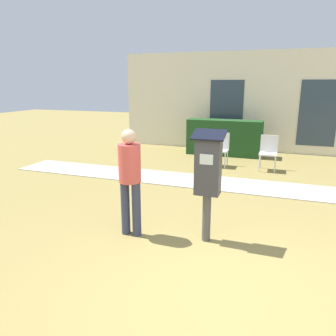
# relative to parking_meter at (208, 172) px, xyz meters

# --- Properties ---
(ground_plane) EXTENTS (40.00, 40.00, 0.00)m
(ground_plane) POSITION_rel_parking_meter_xyz_m (0.45, -1.13, -1.02)
(ground_plane) COLOR olive
(sidewalk) EXTENTS (12.00, 1.10, 0.02)m
(sidewalk) POSITION_rel_parking_meter_xyz_m (0.45, 2.78, -1.01)
(sidewalk) COLOR #B7B2A8
(sidewalk) RESTS_ON ground
(building_facade) EXTENTS (10.00, 0.26, 3.20)m
(building_facade) POSITION_rel_parking_meter_xyz_m (0.45, 6.90, 0.58)
(building_facade) COLOR beige
(building_facade) RESTS_ON ground
(parking_meter) EXTENTS (0.44, 0.31, 1.59)m
(parking_meter) POSITION_rel_parking_meter_xyz_m (0.00, 0.00, 0.00)
(parking_meter) COLOR #4C4C4C
(parking_meter) RESTS_ON ground
(person_standing) EXTENTS (0.32, 0.32, 1.58)m
(person_standing) POSITION_rel_parking_meter_xyz_m (-1.09, -0.19, -0.09)
(person_standing) COLOR #333851
(person_standing) RESTS_ON ground
(outdoor_chair_left) EXTENTS (0.44, 0.44, 0.90)m
(outdoor_chair_left) POSITION_rel_parking_meter_xyz_m (-0.67, 4.44, -0.49)
(outdoor_chair_left) COLOR silver
(outdoor_chair_left) RESTS_ON ground
(outdoor_chair_middle) EXTENTS (0.44, 0.44, 0.90)m
(outdoor_chair_middle) POSITION_rel_parking_meter_xyz_m (0.59, 4.42, -0.49)
(outdoor_chair_middle) COLOR silver
(outdoor_chair_middle) RESTS_ON ground
(hedge_row) EXTENTS (2.30, 0.60, 1.10)m
(hedge_row) POSITION_rel_parking_meter_xyz_m (-0.82, 5.88, -0.47)
(hedge_row) COLOR #1E471E
(hedge_row) RESTS_ON ground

